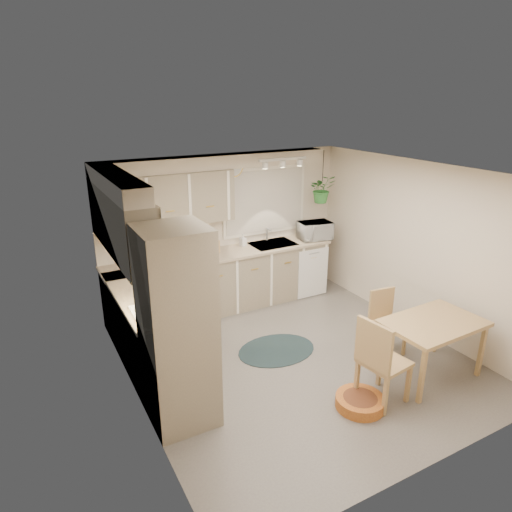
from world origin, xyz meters
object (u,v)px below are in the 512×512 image
(dining_table, at_px, (430,348))
(chair_left, at_px, (385,360))
(braided_rug, at_px, (277,350))
(microwave, at_px, (315,229))
(chair_back, at_px, (388,323))
(pet_bed, at_px, (360,402))

(dining_table, bearing_deg, chair_left, -173.62)
(braided_rug, xyz_separation_m, microwave, (1.56, 1.40, 1.11))
(chair_left, distance_m, chair_back, 1.07)
(dining_table, distance_m, chair_back, 0.65)
(dining_table, distance_m, microwave, 2.86)
(pet_bed, height_order, microwave, microwave)
(pet_bed, relative_size, microwave, 1.01)
(microwave, bearing_deg, pet_bed, -107.42)
(chair_left, distance_m, pet_bed, 0.54)
(chair_back, distance_m, pet_bed, 1.34)
(chair_left, distance_m, braided_rug, 1.61)
(chair_back, relative_size, pet_bed, 1.56)
(braided_rug, xyz_separation_m, pet_bed, (0.20, -1.44, 0.06))
(dining_table, xyz_separation_m, microwave, (0.23, 2.75, 0.76))
(chair_back, distance_m, microwave, 2.24)
(pet_bed, distance_m, microwave, 3.32)
(chair_left, xyz_separation_m, pet_bed, (-0.30, 0.01, -0.45))
(dining_table, height_order, chair_back, chair_back)
(dining_table, bearing_deg, chair_back, 95.61)
(chair_left, distance_m, microwave, 3.10)
(dining_table, bearing_deg, pet_bed, -175.58)
(chair_back, xyz_separation_m, braided_rug, (-1.27, 0.71, -0.41))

